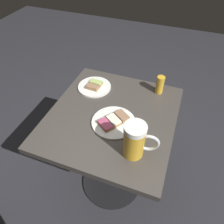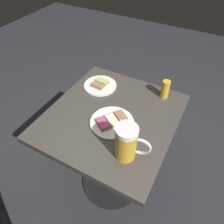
{
  "view_description": "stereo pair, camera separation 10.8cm",
  "coord_description": "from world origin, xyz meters",
  "px_view_note": "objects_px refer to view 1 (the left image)",
  "views": [
    {
      "loc": [
        -0.72,
        -0.27,
        1.5
      ],
      "look_at": [
        0.0,
        0.0,
        0.74
      ],
      "focal_mm": 33.66,
      "sensor_mm": 36.0,
      "label": 1
    },
    {
      "loc": [
        -0.68,
        -0.37,
        1.5
      ],
      "look_at": [
        0.0,
        0.0,
        0.74
      ],
      "focal_mm": 33.66,
      "sensor_mm": 36.0,
      "label": 2
    }
  ],
  "objects_px": {
    "plate_near": "(114,122)",
    "plate_far": "(94,86)",
    "beer_glass_small": "(160,85)",
    "beer_mug": "(135,140)"
  },
  "relations": [
    {
      "from": "plate_near",
      "to": "plate_far",
      "type": "relative_size",
      "value": 1.13
    },
    {
      "from": "plate_far",
      "to": "plate_near",
      "type": "bearing_deg",
      "value": -138.04
    },
    {
      "from": "beer_mug",
      "to": "beer_glass_small",
      "type": "relative_size",
      "value": 1.64
    },
    {
      "from": "plate_near",
      "to": "plate_far",
      "type": "height_order",
      "value": "same"
    },
    {
      "from": "beer_glass_small",
      "to": "beer_mug",
      "type": "bearing_deg",
      "value": 177.75
    },
    {
      "from": "beer_glass_small",
      "to": "plate_near",
      "type": "bearing_deg",
      "value": 153.04
    },
    {
      "from": "plate_near",
      "to": "beer_glass_small",
      "type": "distance_m",
      "value": 0.36
    },
    {
      "from": "beer_mug",
      "to": "beer_glass_small",
      "type": "xyz_separation_m",
      "value": [
        0.46,
        -0.02,
        -0.03
      ]
    },
    {
      "from": "plate_far",
      "to": "beer_mug",
      "type": "distance_m",
      "value": 0.51
    },
    {
      "from": "plate_near",
      "to": "plate_far",
      "type": "distance_m",
      "value": 0.31
    }
  ]
}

